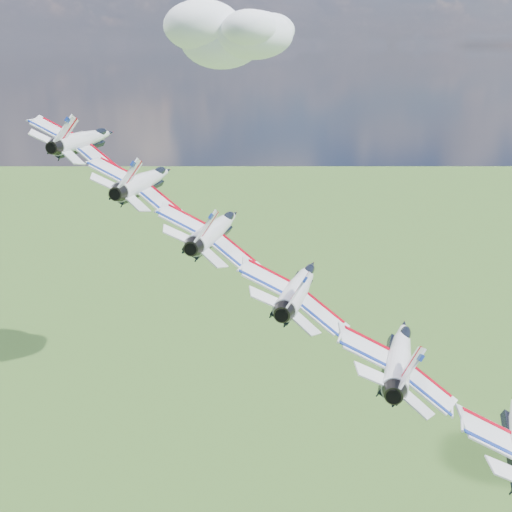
{
  "coord_description": "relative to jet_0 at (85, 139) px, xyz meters",
  "views": [
    {
      "loc": [
        -0.7,
        -55.6,
        162.59
      ],
      "look_at": [
        9.35,
        11.06,
        142.65
      ],
      "focal_mm": 50.0,
      "sensor_mm": 36.0,
      "label": 1
    }
  ],
  "objects": [
    {
      "name": "jet_3",
      "position": [
        21.09,
        -25.86,
        -10.97
      ],
      "size": [
        17.34,
        19.66,
        9.77
      ],
      "primitive_type": null,
      "rotation": [
        0.0,
        0.53,
        -0.4
      ],
      "color": "white"
    },
    {
      "name": "jet_0",
      "position": [
        0.0,
        0.0,
        0.0
      ],
      "size": [
        17.34,
        19.66,
        9.77
      ],
      "primitive_type": null,
      "rotation": [
        0.0,
        0.53,
        -0.4
      ],
      "color": "white"
    },
    {
      "name": "jet_4",
      "position": [
        28.12,
        -34.48,
        -14.62
      ],
      "size": [
        17.34,
        19.66,
        9.77
      ],
      "primitive_type": null,
      "rotation": [
        0.0,
        0.53,
        -0.4
      ],
      "color": "white"
    },
    {
      "name": "jet_1",
      "position": [
        7.03,
        -8.62,
        -3.66
      ],
      "size": [
        17.34,
        19.66,
        9.77
      ],
      "primitive_type": null,
      "rotation": [
        0.0,
        0.53,
        -0.4
      ],
      "color": "white"
    },
    {
      "name": "jet_2",
      "position": [
        14.06,
        -17.24,
        -7.31
      ],
      "size": [
        17.34,
        19.66,
        9.77
      ],
      "primitive_type": null,
      "rotation": [
        0.0,
        0.53,
        -0.4
      ],
      "color": "silver"
    },
    {
      "name": "cloud_far",
      "position": [
        44.48,
        216.97,
        16.71
      ],
      "size": [
        56.82,
        44.64,
        22.32
      ],
      "primitive_type": "ellipsoid",
      "color": "white"
    }
  ]
}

